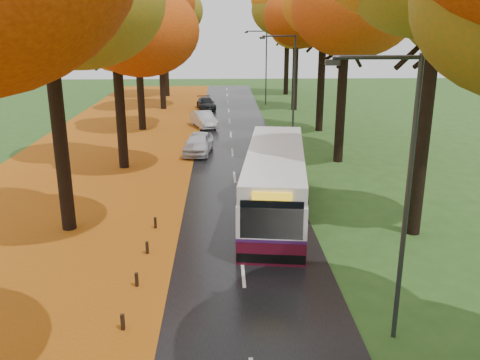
{
  "coord_description": "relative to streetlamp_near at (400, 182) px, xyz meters",
  "views": [
    {
      "loc": [
        -0.71,
        -4.57,
        8.69
      ],
      "look_at": [
        0.0,
        15.13,
        2.6
      ],
      "focal_mm": 38.0,
      "sensor_mm": 36.0,
      "label": 1
    }
  ],
  "objects": [
    {
      "name": "road",
      "position": [
        -3.95,
        17.0,
        -4.69
      ],
      "size": [
        6.5,
        90.0,
        0.04
      ],
      "primitive_type": "cube",
      "color": "black",
      "rests_on": "ground"
    },
    {
      "name": "centre_line",
      "position": [
        -3.95,
        17.0,
        -4.67
      ],
      "size": [
        0.12,
        90.0,
        0.01
      ],
      "primitive_type": "cube",
      "color": "silver",
      "rests_on": "road"
    },
    {
      "name": "leaf_verge",
      "position": [
        -12.95,
        17.0,
        -4.7
      ],
      "size": [
        12.0,
        90.0,
        0.02
      ],
      "primitive_type": "cube",
      "color": "#7B3D0B",
      "rests_on": "ground"
    },
    {
      "name": "leaf_drift",
      "position": [
        -7.0,
        17.0,
        -4.67
      ],
      "size": [
        0.9,
        90.0,
        0.01
      ],
      "primitive_type": "cube",
      "color": "#BD5F13",
      "rests_on": "road"
    },
    {
      "name": "trees_left",
      "position": [
        -11.13,
        19.06,
        4.82
      ],
      "size": [
        9.2,
        74.0,
        13.88
      ],
      "color": "black",
      "rests_on": "ground"
    },
    {
      "name": "trees_right",
      "position": [
        3.24,
        18.91,
        4.98
      ],
      "size": [
        9.3,
        74.2,
        13.96
      ],
      "color": "black",
      "rests_on": "ground"
    },
    {
      "name": "streetlamp_near",
      "position": [
        0.0,
        0.0,
        0.0
      ],
      "size": [
        2.45,
        0.18,
        8.0
      ],
      "color": "#333538",
      "rests_on": "ground"
    },
    {
      "name": "streetlamp_mid",
      "position": [
        0.0,
        22.0,
        0.0
      ],
      "size": [
        2.45,
        0.18,
        8.0
      ],
      "color": "#333538",
      "rests_on": "ground"
    },
    {
      "name": "streetlamp_far",
      "position": [
        0.0,
        44.0,
        0.0
      ],
      "size": [
        2.45,
        0.18,
        8.0
      ],
      "color": "#333538",
      "rests_on": "ground"
    },
    {
      "name": "bus",
      "position": [
        -2.18,
        10.18,
        -3.08
      ],
      "size": [
        4.05,
        11.77,
        3.04
      ],
      "rotation": [
        0.0,
        0.0,
        -0.12
      ],
      "color": "#4B0B1C",
      "rests_on": "road"
    },
    {
      "name": "car_white",
      "position": [
        -6.3,
        21.75,
        -3.94
      ],
      "size": [
        2.25,
        4.5,
        1.47
      ],
      "primitive_type": "imported",
      "rotation": [
        0.0,
        0.0,
        -0.12
      ],
      "color": "silver",
      "rests_on": "road"
    },
    {
      "name": "car_silver",
      "position": [
        -6.24,
        31.21,
        -4.0
      ],
      "size": [
        2.69,
        4.34,
        1.35
      ],
      "primitive_type": "imported",
      "rotation": [
        0.0,
        0.0,
        0.33
      ],
      "color": "#ADAFB6",
      "rests_on": "road"
    },
    {
      "name": "car_dark",
      "position": [
        -6.3,
        40.91,
        -4.07
      ],
      "size": [
        2.34,
        4.39,
        1.21
      ],
      "primitive_type": "imported",
      "rotation": [
        0.0,
        0.0,
        0.16
      ],
      "color": "black",
      "rests_on": "road"
    }
  ]
}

